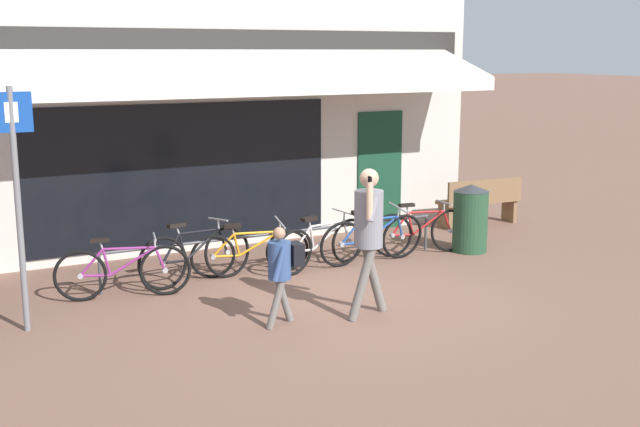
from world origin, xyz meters
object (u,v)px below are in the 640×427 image
(bicycle_purple, at_px, (123,271))
(litter_bin, at_px, (470,218))
(bicycle_red, at_px, (421,231))
(bicycle_blue, at_px, (372,239))
(bicycle_black, at_px, (195,256))
(pedestrian_adult, at_px, (369,225))
(bicycle_orange, at_px, (250,252))
(pedestrian_child, at_px, (282,264))
(parking_sign, at_px, (17,186))
(bicycle_silver, at_px, (322,245))

(bicycle_purple, xyz_separation_m, litter_bin, (5.51, -0.13, 0.18))
(bicycle_red, bearing_deg, bicycle_blue, -164.28)
(bicycle_black, height_order, pedestrian_adult, pedestrian_adult)
(bicycle_orange, height_order, bicycle_red, bicycle_red)
(pedestrian_child, bearing_deg, bicycle_orange, -100.55)
(litter_bin, bearing_deg, parking_sign, -175.13)
(bicycle_purple, xyz_separation_m, pedestrian_adult, (2.42, -2.07, 0.75))
(bicycle_orange, relative_size, pedestrian_child, 1.47)
(bicycle_blue, bearing_deg, bicycle_red, 6.71)
(bicycle_blue, distance_m, litter_bin, 1.77)
(bicycle_black, relative_size, litter_bin, 1.59)
(pedestrian_child, distance_m, litter_bin, 4.49)
(bicycle_silver, height_order, pedestrian_adult, pedestrian_adult)
(bicycle_purple, xyz_separation_m, bicycle_red, (4.72, 0.09, 0.01))
(bicycle_purple, bearing_deg, bicycle_orange, 20.04)
(pedestrian_child, bearing_deg, bicycle_blue, -139.29)
(bicycle_purple, distance_m, bicycle_orange, 1.88)
(bicycle_silver, height_order, pedestrian_child, pedestrian_child)
(bicycle_blue, distance_m, pedestrian_adult, 2.54)
(bicycle_silver, bearing_deg, bicycle_red, -12.55)
(bicycle_red, distance_m, parking_sign, 6.20)
(bicycle_silver, relative_size, parking_sign, 0.62)
(bicycle_black, relative_size, bicycle_orange, 0.99)
(bicycle_blue, bearing_deg, bicycle_orange, 172.45)
(bicycle_red, height_order, pedestrian_adult, pedestrian_adult)
(bicycle_orange, bearing_deg, parking_sign, -154.35)
(bicycle_silver, xyz_separation_m, pedestrian_adult, (-0.50, -2.12, 0.75))
(bicycle_orange, height_order, litter_bin, litter_bin)
(bicycle_black, distance_m, litter_bin, 4.47)
(bicycle_red, relative_size, pedestrian_adult, 0.93)
(bicycle_orange, bearing_deg, pedestrian_adult, -66.98)
(litter_bin, bearing_deg, bicycle_purple, 178.69)
(bicycle_orange, distance_m, litter_bin, 3.66)
(pedestrian_child, relative_size, litter_bin, 1.09)
(parking_sign, bearing_deg, bicycle_blue, 7.65)
(bicycle_blue, height_order, litter_bin, litter_bin)
(parking_sign, bearing_deg, bicycle_orange, 16.24)
(bicycle_black, xyz_separation_m, bicycle_blue, (2.69, -0.25, -0.01))
(bicycle_silver, bearing_deg, bicycle_blue, -19.03)
(bicycle_blue, distance_m, bicycle_red, 0.98)
(bicycle_black, bearing_deg, pedestrian_adult, -68.42)
(parking_sign, bearing_deg, bicycle_purple, 28.65)
(bicycle_black, xyz_separation_m, pedestrian_adult, (1.37, -2.29, 0.73))
(parking_sign, bearing_deg, bicycle_black, 21.51)
(bicycle_black, bearing_deg, bicycle_purple, -177.42)
(bicycle_purple, bearing_deg, parking_sign, -137.86)
(bicycle_orange, relative_size, parking_sign, 0.62)
(bicycle_purple, relative_size, bicycle_red, 1.01)
(bicycle_blue, relative_size, pedestrian_child, 1.51)
(litter_bin, relative_size, parking_sign, 0.39)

